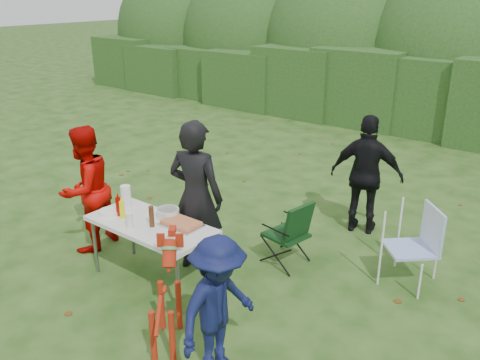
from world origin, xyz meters
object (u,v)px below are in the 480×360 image
Objects in this scene: person_black_puffy at (367,175)px; paper_towel_roll at (126,196)px; folding_table at (151,227)px; person_cook at (196,197)px; person_red_jacket at (86,189)px; camping_chair at (286,231)px; lawn_chair at (410,246)px; mustard_bottle at (122,210)px; child at (218,307)px; dog at (166,303)px; ketchup_bottle at (118,207)px; beer_bottle at (152,216)px.

person_black_puffy is 3.17m from paper_towel_roll.
folding_table is 0.62m from person_cook.
person_black_puffy is at bearing 63.90° from folding_table.
person_red_jacket is 2.57m from camping_chair.
person_red_jacket reaches higher than lawn_chair.
lawn_chair is 4.66× the size of mustard_bottle.
person_black_puffy reaches higher than child.
camping_chair is (0.02, 2.00, -0.04)m from dog.
person_black_puffy is at bearing -131.18° from person_cook.
person_cook is 1.51m from dog.
person_cook is at bearing -12.85° from lawn_chair.
child is 1.41× the size of lawn_chair.
beer_bottle reaches higher than ketchup_bottle.
folding_table is 7.50× the size of mustard_bottle.
mustard_bottle is 0.09m from ketchup_bottle.
person_cook is 8.37× the size of ketchup_bottle.
folding_table is 0.39m from mustard_bottle.
camping_chair is (0.95, 1.31, -0.27)m from folding_table.
lawn_chair is at bearing 34.37° from ketchup_bottle.
beer_bottle reaches higher than lawn_chair.
camping_chair is (-0.37, -1.38, -0.41)m from person_black_puffy.
paper_towel_roll is at bearing 121.29° from ketchup_bottle.
child is 2.27m from paper_towel_roll.
person_red_jacket is at bearing 169.66° from ketchup_bottle.
camping_chair is at bearing 45.23° from ketchup_bottle.
ketchup_bottle reaches higher than mustard_bottle.
paper_towel_roll is at bearing 165.81° from folding_table.
folding_table is at bearing 68.78° from child.
person_cook is 1.97× the size of lawn_chair.
beer_bottle is (-2.23, -1.84, 0.39)m from lawn_chair.
person_black_puffy is at bearing 125.43° from person_red_jacket.
dog is (0.74, -1.23, -0.46)m from person_cook.
person_cook is 1.89× the size of dog.
lawn_chair is at bearing -66.50° from dog.
ketchup_bottle is 0.27m from paper_towel_roll.
child is 5.48× the size of beer_bottle.
child is 5.98× the size of ketchup_bottle.
person_cook is at bearing 49.86° from mustard_bottle.
person_red_jacket reaches higher than mustard_bottle.
dog is 2.00m from camping_chair.
mustard_bottle reaches higher than dog.
person_red_jacket reaches higher than beer_bottle.
folding_table is at bearing 76.85° from person_red_jacket.
person_red_jacket reaches higher than folding_table.
ketchup_bottle is (-0.63, -0.63, -0.07)m from person_cook.
child is 0.64m from dog.
folding_table is at bearing 63.88° from camping_chair.
person_cook reaches higher than mustard_bottle.
person_black_puffy reaches higher than mustard_bottle.
camping_chair is at bearing -23.94° from lawn_chair.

